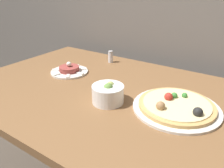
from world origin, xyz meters
name	(u,v)px	position (x,y,z in m)	size (l,w,h in m)	color
dining_table	(108,107)	(0.00, 0.45, 0.68)	(1.38, 0.90, 0.78)	brown
pizza_plate	(176,106)	(0.32, 0.46, 0.79)	(0.34, 0.34, 0.06)	silver
tartare_plate	(69,70)	(-0.30, 0.51, 0.79)	(0.20, 0.20, 0.06)	silver
small_bowl	(108,93)	(0.06, 0.36, 0.82)	(0.13, 0.13, 0.09)	white
salt_shaker	(111,57)	(-0.21, 0.78, 0.81)	(0.03, 0.03, 0.07)	silver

